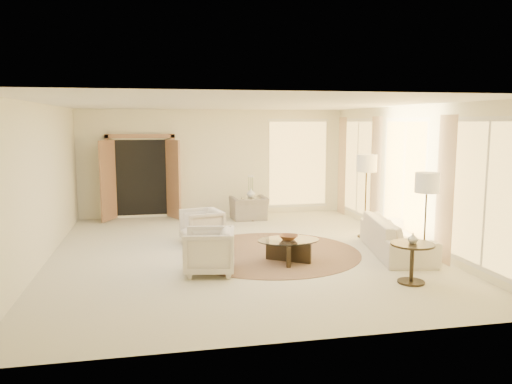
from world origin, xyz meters
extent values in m
cube|color=beige|center=(0.00, 0.00, -0.01)|extent=(7.00, 8.00, 0.02)
cube|color=white|center=(0.00, 0.00, 2.80)|extent=(7.00, 8.00, 0.02)
cube|color=white|center=(0.00, 4.00, 1.40)|extent=(7.00, 0.04, 2.80)
cube|color=white|center=(0.00, -4.00, 1.40)|extent=(7.00, 0.04, 2.80)
cube|color=white|center=(-3.50, 0.00, 1.40)|extent=(0.04, 8.00, 2.80)
cube|color=white|center=(3.50, 0.00, 1.40)|extent=(0.04, 8.00, 2.80)
cube|color=#A47653|center=(-1.90, 3.89, 1.08)|extent=(1.80, 0.12, 2.16)
cube|color=#A47653|center=(-2.70, 3.62, 1.03)|extent=(0.35, 0.66, 2.00)
cube|color=#A47653|center=(-1.10, 3.62, 1.03)|extent=(0.35, 0.66, 2.00)
cylinder|color=#483022|center=(0.59, -0.17, 0.01)|extent=(4.39, 4.39, 0.01)
imported|color=silver|center=(2.90, -0.66, 0.33)|extent=(1.32, 2.41, 0.67)
imported|color=silver|center=(-0.64, 0.85, 0.39)|extent=(0.85, 0.89, 0.77)
imported|color=silver|center=(-0.72, -1.22, 0.41)|extent=(0.86, 0.91, 0.82)
imported|color=gray|center=(0.78, 3.17, 0.39)|extent=(0.92, 0.63, 0.78)
cube|color=black|center=(0.74, -0.83, 0.18)|extent=(0.73, 0.53, 0.37)
cube|color=black|center=(0.74, -0.83, 0.18)|extent=(0.28, 0.83, 0.37)
cylinder|color=white|center=(0.74, -0.83, 0.40)|extent=(1.43, 1.43, 0.02)
cylinder|color=black|center=(2.30, -2.34, 0.02)|extent=(0.42, 0.42, 0.03)
cylinder|color=black|center=(2.30, -2.34, 0.31)|extent=(0.06, 0.06, 0.59)
cylinder|color=black|center=(2.30, -2.34, 0.61)|extent=(0.67, 0.67, 0.03)
cylinder|color=#302719|center=(0.81, 3.07, 0.01)|extent=(0.38, 0.38, 0.03)
cylinder|color=#302719|center=(0.81, 3.07, 0.28)|extent=(0.06, 0.06, 0.55)
cylinder|color=white|center=(0.81, 3.07, 0.57)|extent=(0.50, 0.50, 0.03)
cylinder|color=#302719|center=(2.87, 0.72, 0.02)|extent=(0.30, 0.30, 0.03)
cylinder|color=#302719|center=(2.87, 0.72, 0.76)|extent=(0.03, 0.03, 1.52)
cylinder|color=#C2B68C|center=(2.87, 0.72, 1.61)|extent=(0.43, 0.43, 0.37)
cylinder|color=#302719|center=(2.90, -1.65, 0.01)|extent=(0.28, 0.28, 0.03)
cylinder|color=#302719|center=(2.90, -1.65, 0.70)|extent=(0.03, 0.03, 1.39)
cylinder|color=#C2B68C|center=(2.90, -1.65, 1.47)|extent=(0.40, 0.40, 0.34)
imported|color=brown|center=(0.74, -0.83, 0.45)|extent=(0.43, 0.43, 0.08)
imported|color=white|center=(2.30, -2.34, 0.70)|extent=(0.18, 0.18, 0.16)
imported|color=white|center=(0.81, 3.07, 0.69)|extent=(0.26, 0.26, 0.23)
camera|label=1|loc=(-1.55, -9.17, 2.47)|focal=35.00mm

